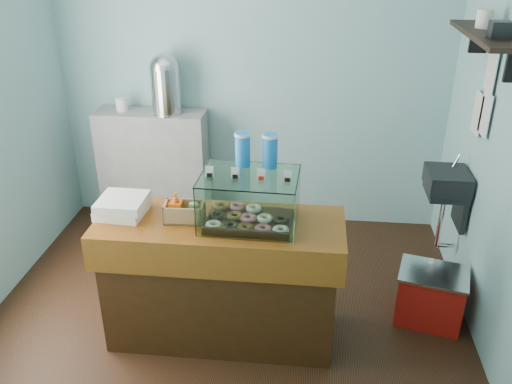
# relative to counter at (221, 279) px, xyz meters

# --- Properties ---
(ground) EXTENTS (3.50, 3.50, 0.00)m
(ground) POSITION_rel_counter_xyz_m (0.00, 0.25, -0.46)
(ground) COLOR black
(ground) RESTS_ON ground
(room_shell) EXTENTS (3.54, 3.04, 2.82)m
(room_shell) POSITION_rel_counter_xyz_m (0.03, 0.26, 1.25)
(room_shell) COLOR #7EB5B8
(room_shell) RESTS_ON ground
(counter) EXTENTS (1.60, 0.60, 0.90)m
(counter) POSITION_rel_counter_xyz_m (0.00, 0.00, 0.00)
(counter) COLOR #3D1C0B
(counter) RESTS_ON ground
(back_shelf) EXTENTS (1.00, 0.32, 1.10)m
(back_shelf) POSITION_rel_counter_xyz_m (-0.90, 1.57, 0.09)
(back_shelf) COLOR #969699
(back_shelf) RESTS_ON ground
(display_case) EXTENTS (0.62, 0.46, 0.55)m
(display_case) POSITION_rel_counter_xyz_m (0.19, 0.04, 0.62)
(display_case) COLOR black
(display_case) RESTS_ON counter
(condiment_crate) EXTENTS (0.26, 0.16, 0.19)m
(condiment_crate) POSITION_rel_counter_xyz_m (-0.24, -0.00, 0.51)
(condiment_crate) COLOR tan
(condiment_crate) RESTS_ON counter
(pastry_boxes) EXTENTS (0.32, 0.32, 0.12)m
(pastry_boxes) POSITION_rel_counter_xyz_m (-0.65, 0.04, 0.50)
(pastry_boxes) COLOR white
(pastry_boxes) RESTS_ON counter
(coffee_urn) EXTENTS (0.29, 0.29, 0.53)m
(coffee_urn) POSITION_rel_counter_xyz_m (-0.73, 1.56, 0.92)
(coffee_urn) COLOR silver
(coffee_urn) RESTS_ON back_shelf
(red_cooler) EXTENTS (0.54, 0.46, 0.41)m
(red_cooler) POSITION_rel_counter_xyz_m (1.46, 0.31, -0.25)
(red_cooler) COLOR #B3140E
(red_cooler) RESTS_ON ground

